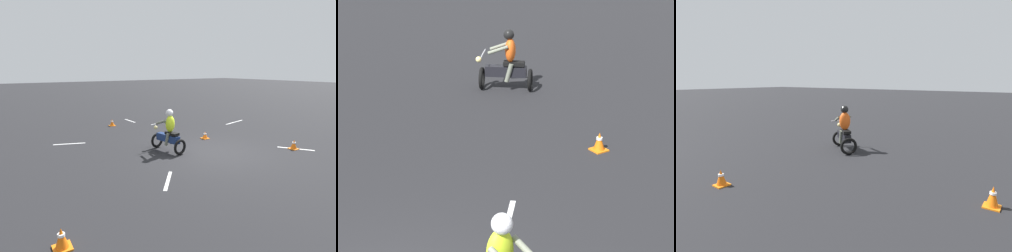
# 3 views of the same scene
# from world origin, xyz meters

# --- Properties ---
(motorcycle_rider_background) EXTENTS (1.34, 1.47, 1.66)m
(motorcycle_rider_background) POSITION_xyz_m (-7.11, 6.52, 0.73)
(motorcycle_rider_background) COLOR black
(motorcycle_rider_background) RESTS_ON ground
(traffic_cone_near_left) EXTENTS (0.32, 0.32, 0.41)m
(traffic_cone_near_left) POSITION_xyz_m (-2.69, 6.06, 0.20)
(traffic_cone_near_left) COLOR orange
(traffic_cone_near_left) RESTS_ON ground
(lane_stripe_nw) EXTENTS (1.08, 0.92, 0.01)m
(lane_stripe_nw) POSITION_xyz_m (-1.26, 2.89, 0.00)
(lane_stripe_nw) COLOR silver
(lane_stripe_nw) RESTS_ON ground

